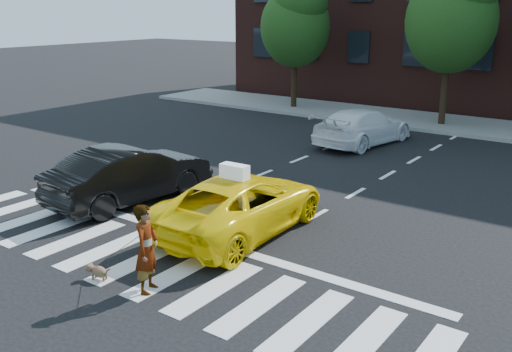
# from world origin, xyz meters

# --- Properties ---
(ground) EXTENTS (120.00, 120.00, 0.00)m
(ground) POSITION_xyz_m (0.00, 0.00, 0.00)
(ground) COLOR black
(ground) RESTS_ON ground
(crosswalk) EXTENTS (13.00, 2.40, 0.01)m
(crosswalk) POSITION_xyz_m (0.00, 0.00, 0.01)
(crosswalk) COLOR silver
(crosswalk) RESTS_ON ground
(stop_line) EXTENTS (12.00, 0.30, 0.01)m
(stop_line) POSITION_xyz_m (0.00, 1.60, 0.01)
(stop_line) COLOR silver
(stop_line) RESTS_ON ground
(sidewalk_far) EXTENTS (30.00, 4.00, 0.15)m
(sidewalk_far) POSITION_xyz_m (0.00, 17.50, 0.07)
(sidewalk_far) COLOR slate
(sidewalk_far) RESTS_ON ground
(tree_left) EXTENTS (3.39, 3.38, 6.50)m
(tree_left) POSITION_xyz_m (-6.97, 17.00, 4.44)
(tree_left) COLOR black
(tree_left) RESTS_ON ground
(tree_mid) EXTENTS (3.69, 3.69, 7.10)m
(tree_mid) POSITION_xyz_m (0.53, 17.00, 4.85)
(tree_mid) COLOR black
(tree_mid) RESTS_ON ground
(taxi) EXTENTS (2.37, 4.85, 1.33)m
(taxi) POSITION_xyz_m (0.69, 2.51, 0.66)
(taxi) COLOR yellow
(taxi) RESTS_ON ground
(black_sedan) EXTENTS (2.02, 4.69, 1.50)m
(black_sedan) POSITION_xyz_m (-2.96, 2.50, 0.75)
(black_sedan) COLOR black
(black_sedan) RESTS_ON ground
(white_suv) EXTENTS (2.51, 4.86, 1.35)m
(white_suv) POSITION_xyz_m (-0.86, 12.12, 0.67)
(white_suv) COLOR white
(white_suv) RESTS_ON ground
(woman) EXTENTS (0.60, 0.72, 1.67)m
(woman) POSITION_xyz_m (1.08, -0.76, 0.84)
(woman) COLOR #999999
(woman) RESTS_ON ground
(dog) EXTENTS (0.53, 0.33, 0.31)m
(dog) POSITION_xyz_m (-0.04, -1.02, 0.18)
(dog) COLOR #906A49
(dog) RESTS_ON ground
(taxi_sign) EXTENTS (0.66, 0.30, 0.32)m
(taxi_sign) POSITION_xyz_m (0.69, 2.31, 1.49)
(taxi_sign) COLOR white
(taxi_sign) RESTS_ON taxi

